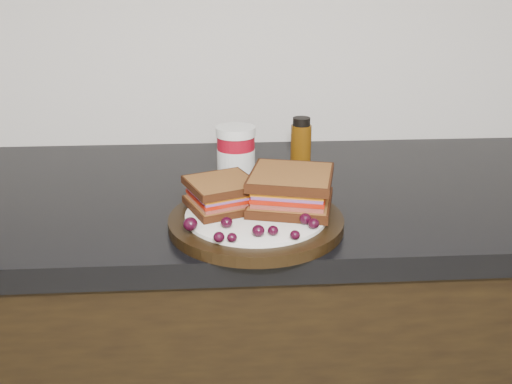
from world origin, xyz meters
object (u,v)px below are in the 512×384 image
sandwich_left (222,194)px  condiment_jar (236,155)px  plate (256,222)px  oil_bottle (301,146)px

sandwich_left → condiment_jar: 0.18m
sandwich_left → condiment_jar: bearing=59.1°
condiment_jar → plate: bearing=-83.1°
oil_bottle → sandwich_left: bearing=-125.0°
plate → condiment_jar: 0.21m
plate → condiment_jar: bearing=96.9°
plate → sandwich_left: bearing=154.1°
plate → condiment_jar: size_ratio=2.51×
sandwich_left → condiment_jar: (0.03, 0.18, 0.01)m
sandwich_left → plate: bearing=-47.6°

